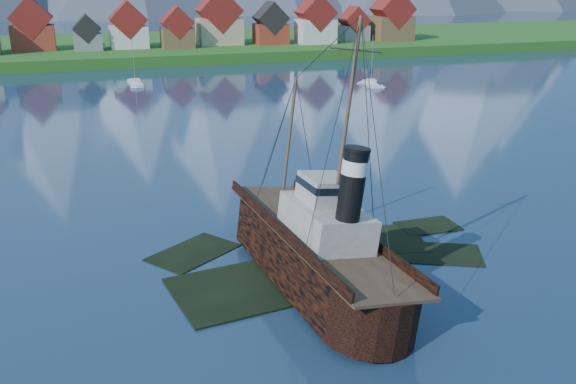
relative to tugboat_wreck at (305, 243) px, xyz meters
name	(u,v)px	position (x,y,z in m)	size (l,w,h in m)	color
ground	(306,267)	(0.63, 1.36, -2.91)	(1400.00, 1400.00, 0.00)	#182E45
shoal	(316,258)	(2.41, 3.51, -3.26)	(31.71, 21.24, 1.14)	black
shore_bank	(132,52)	(0.63, 171.36, -2.91)	(600.00, 80.00, 3.20)	#1D4D16
seawall	(145,67)	(0.63, 133.36, -2.91)	(600.00, 2.50, 2.00)	#3F3D38
town	(16,31)	(-32.49, 153.54, 6.07)	(250.96, 16.69, 17.30)	maroon
tugboat_wreck	(305,243)	(0.00, 0.00, 0.00)	(6.77, 29.18, 23.12)	black
sailboat_d	(371,84)	(46.82, 86.86, -2.64)	(3.82, 8.91, 11.80)	silver
sailboat_e	(135,84)	(-4.61, 104.82, -2.67)	(2.91, 9.68, 11.09)	silver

